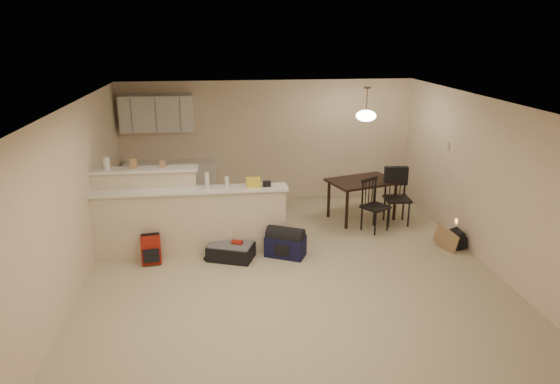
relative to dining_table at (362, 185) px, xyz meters
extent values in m
plane|color=beige|center=(-1.64, -2.09, -0.67)|extent=(7.00, 7.00, 0.00)
plane|color=white|center=(-1.64, -2.09, 1.83)|extent=(7.00, 7.00, 0.00)
cube|color=beige|center=(-1.64, 1.41, 0.58)|extent=(6.00, 0.02, 2.50)
cube|color=beige|center=(-1.64, -5.59, 0.58)|extent=(6.00, 0.02, 2.50)
cube|color=beige|center=(-4.64, -2.09, 0.58)|extent=(0.02, 7.00, 2.50)
cube|color=beige|center=(1.36, -2.09, 0.58)|extent=(0.02, 7.00, 2.50)
cube|color=beige|center=(-3.14, -1.19, -0.15)|extent=(3.00, 0.28, 1.05)
cube|color=white|center=(-3.14, -1.19, 0.40)|extent=(3.08, 0.38, 0.04)
cube|color=beige|center=(-3.84, -0.97, 0.00)|extent=(1.60, 0.24, 1.35)
cube|color=white|center=(-3.84, -0.97, 0.70)|extent=(1.68, 0.34, 0.04)
cube|color=white|center=(-3.84, 1.23, 1.23)|extent=(1.40, 0.34, 0.70)
cube|color=white|center=(-3.64, 1.10, -0.22)|extent=(1.80, 0.60, 0.90)
cube|color=beige|center=(1.35, -0.54, 0.83)|extent=(0.02, 0.12, 0.12)
cylinder|color=silver|center=(-4.39, -0.97, 0.82)|extent=(0.10, 0.10, 0.20)
cube|color=#A88457|center=(-3.99, -0.97, 0.80)|extent=(0.10, 0.07, 0.16)
cube|color=#A88457|center=(-3.54, -0.97, 0.78)|extent=(0.08, 0.06, 0.12)
cylinder|color=silver|center=(-2.86, -1.19, 0.55)|extent=(0.07, 0.07, 0.26)
cylinder|color=silver|center=(-2.55, -1.19, 0.51)|extent=(0.06, 0.06, 0.18)
cube|color=#A88457|center=(-2.13, -1.19, 0.49)|extent=(0.22, 0.18, 0.14)
cube|color=#A88457|center=(-1.92, -1.19, 0.46)|extent=(0.12, 0.10, 0.08)
cube|color=black|center=(0.00, 0.00, 0.07)|extent=(1.41, 1.15, 0.04)
cylinder|color=black|center=(-0.41, -0.47, -0.31)|extent=(0.06, 0.06, 0.72)
cylinder|color=black|center=(0.60, -0.15, -0.31)|extent=(0.06, 0.06, 0.72)
cylinder|color=black|center=(-0.60, 0.15, -0.31)|extent=(0.06, 0.06, 0.72)
cylinder|color=black|center=(0.41, 0.47, -0.31)|extent=(0.06, 0.06, 0.72)
cylinder|color=brown|center=(0.00, 0.00, 1.58)|extent=(0.02, 0.02, 0.50)
cylinder|color=brown|center=(0.00, 0.00, 1.81)|extent=(0.12, 0.12, 0.03)
ellipsoid|color=white|center=(0.00, 0.00, 1.31)|extent=(0.36, 0.36, 0.20)
cube|color=black|center=(-2.53, -1.48, -0.56)|extent=(0.80, 0.66, 0.23)
cube|color=maroon|center=(-3.75, -1.48, -0.45)|extent=(0.31, 0.22, 0.44)
cube|color=#121439|center=(-1.66, -1.48, -0.51)|extent=(0.70, 0.57, 0.33)
cube|color=black|center=(1.21, -1.48, -0.54)|extent=(0.24, 0.32, 0.27)
cube|color=#A88457|center=(0.99, -1.57, -0.49)|extent=(0.19, 0.46, 0.37)
camera|label=1|loc=(-2.63, -8.72, 2.77)|focal=32.00mm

